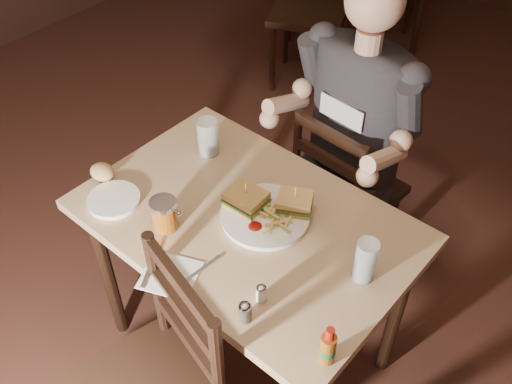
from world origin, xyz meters
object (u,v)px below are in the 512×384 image
Objects in this scene: side_plate at (114,201)px; chair_far at (348,189)px; glass_right at (365,261)px; syrup_dispenser at (164,214)px; glass_left at (208,137)px; main_table at (247,237)px; hot_sauce at (328,345)px; bg_chair_near at (309,12)px; dinner_plate at (265,217)px; diner at (354,100)px.

chair_far is at bearing 65.80° from side_plate.
glass_right is (0.41, -0.64, 0.42)m from chair_far.
glass_left is at bearing 113.81° from syrup_dispenser.
chair_far is 0.73m from glass_left.
hot_sauce is at bearing -27.99° from main_table.
glass_left is at bearing -90.72° from bg_chair_near.
glass_left is 1.02× the size of hot_sauce.
syrup_dispenser is (-0.18, -0.19, 0.15)m from main_table.
bg_chair_near reaches higher than main_table.
hot_sauce is 1.24× the size of syrup_dispenser.
syrup_dispenser reaches higher than main_table.
glass_left is (-0.32, 0.17, 0.16)m from main_table.
glass_right reaches higher than side_plate.
dinner_plate is at bearing -19.83° from glass_left.
bg_chair_near is 7.09× the size of hot_sauce.
glass_right reaches higher than hot_sauce.
main_table is 7.86× the size of glass_left.
glass_left reaches higher than hot_sauce.
glass_right is at bearing -10.55° from glass_left.
bg_chair_near is 8.79× the size of syrup_dispenser.
diner is at bearing 90.00° from chair_far.
syrup_dispenser is at bearing 83.72° from chair_far.
main_table is at bearing -84.57° from diner.
glass_right is 0.30m from hot_sauce.
dinner_plate is at bearing 146.02° from hot_sauce.
hot_sauce reaches higher than syrup_dispenser.
diner reaches higher than main_table.
chair_far is 1.04m from side_plate.
chair_far is at bearing 117.26° from hot_sauce.
dinner_plate is 2.03× the size of glass_left.
syrup_dispenser is (-0.19, -0.86, 0.41)m from chair_far.
glass_left is (-0.33, -0.50, 0.42)m from chair_far.
main_table is 0.58m from hot_sauce.
main_table is 7.51× the size of glass_right.
bg_chair_near is 5.61× the size of side_plate.
hot_sauce is at bearing -27.94° from glass_left.
main_table is 1.13× the size of bg_chair_near.
diner reaches higher than glass_right.
syrup_dispenser is at bearing -134.68° from dinner_plate.
main_table is at bearing 95.04° from chair_far.
glass_left is 0.40m from side_plate.
glass_right is (1.43, -1.78, 0.36)m from bg_chair_near.
bg_chair_near is 6.62× the size of glass_right.
dinner_plate is 2.57× the size of syrup_dispenser.
hot_sauce is 0.88m from side_plate.
dinner_plate is 0.38m from glass_right.
bg_chair_near is 2.09m from dinner_plate.
side_plate is at bearing 177.61° from hot_sauce.
hot_sauce is (0.48, -0.93, 0.42)m from chair_far.
glass_right is (0.41, -0.59, -0.06)m from diner.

